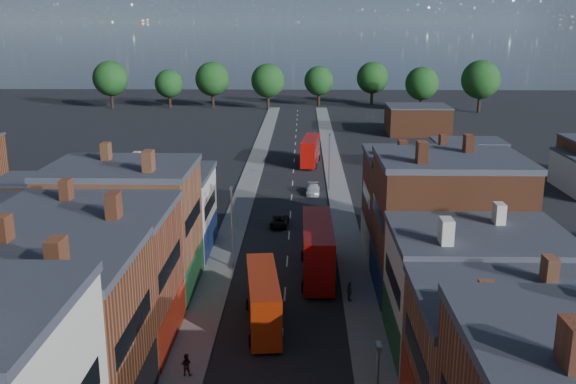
{
  "coord_description": "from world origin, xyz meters",
  "views": [
    {
      "loc": [
        1.51,
        -27.92,
        23.05
      ],
      "look_at": [
        0.0,
        35.53,
        6.21
      ],
      "focal_mm": 40.0,
      "sensor_mm": 36.0,
      "label": 1
    }
  ],
  "objects_px": {
    "bus_2": "(311,150)",
    "car_3": "(313,190)",
    "ped_3": "(350,291)",
    "ped_1": "(186,364)",
    "bus_1": "(318,248)",
    "bus_0": "(263,299)",
    "car_2": "(279,221)"
  },
  "relations": [
    {
      "from": "ped_1",
      "to": "ped_3",
      "type": "xyz_separation_m",
      "value": [
        11.76,
        12.09,
        0.09
      ]
    },
    {
      "from": "bus_2",
      "to": "car_2",
      "type": "distance_m",
      "value": 33.97
    },
    {
      "from": "bus_2",
      "to": "ped_1",
      "type": "height_order",
      "value": "bus_2"
    },
    {
      "from": "bus_0",
      "to": "bus_2",
      "type": "relative_size",
      "value": 0.95
    },
    {
      "from": "car_2",
      "to": "ped_3",
      "type": "bearing_deg",
      "value": -68.22
    },
    {
      "from": "ped_3",
      "to": "bus_1",
      "type": "bearing_deg",
      "value": 8.64
    },
    {
      "from": "ped_1",
      "to": "bus_2",
      "type": "bearing_deg",
      "value": -92.06
    },
    {
      "from": "car_2",
      "to": "ped_1",
      "type": "bearing_deg",
      "value": -94.79
    },
    {
      "from": "bus_2",
      "to": "ped_1",
      "type": "bearing_deg",
      "value": -91.8
    },
    {
      "from": "ped_3",
      "to": "ped_1",
      "type": "bearing_deg",
      "value": 120.35
    },
    {
      "from": "bus_2",
      "to": "car_3",
      "type": "relative_size",
      "value": 2.39
    },
    {
      "from": "bus_0",
      "to": "ped_1",
      "type": "bearing_deg",
      "value": -128.79
    },
    {
      "from": "car_3",
      "to": "bus_0",
      "type": "bearing_deg",
      "value": -94.39
    },
    {
      "from": "bus_1",
      "to": "ped_1",
      "type": "xyz_separation_m",
      "value": [
        -9.16,
        -17.91,
        -1.87
      ]
    },
    {
      "from": "ped_1",
      "to": "ped_3",
      "type": "height_order",
      "value": "ped_3"
    },
    {
      "from": "bus_2",
      "to": "ped_3",
      "type": "height_order",
      "value": "bus_2"
    },
    {
      "from": "bus_1",
      "to": "ped_1",
      "type": "bearing_deg",
      "value": -117.52
    },
    {
      "from": "car_2",
      "to": "car_3",
      "type": "bearing_deg",
      "value": 78.14
    },
    {
      "from": "car_3",
      "to": "car_2",
      "type": "bearing_deg",
      "value": -103.84
    },
    {
      "from": "bus_1",
      "to": "bus_2",
      "type": "height_order",
      "value": "bus_1"
    },
    {
      "from": "bus_0",
      "to": "car_3",
      "type": "xyz_separation_m",
      "value": [
        4.43,
        40.03,
        -1.65
      ]
    },
    {
      "from": "bus_0",
      "to": "ped_3",
      "type": "relative_size",
      "value": 5.81
    },
    {
      "from": "bus_1",
      "to": "ped_1",
      "type": "distance_m",
      "value": 20.2
    },
    {
      "from": "bus_2",
      "to": "ped_3",
      "type": "relative_size",
      "value": 6.12
    },
    {
      "from": "ped_1",
      "to": "ped_3",
      "type": "bearing_deg",
      "value": -128.57
    },
    {
      "from": "car_3",
      "to": "ped_3",
      "type": "xyz_separation_m",
      "value": [
        2.61,
        -35.43,
        0.34
      ]
    },
    {
      "from": "bus_1",
      "to": "car_3",
      "type": "bearing_deg",
      "value": 89.6
    },
    {
      "from": "bus_0",
      "to": "car_3",
      "type": "height_order",
      "value": "bus_0"
    },
    {
      "from": "bus_2",
      "to": "car_3",
      "type": "bearing_deg",
      "value": -83.64
    },
    {
      "from": "bus_0",
      "to": "bus_1",
      "type": "bearing_deg",
      "value": 60.31
    },
    {
      "from": "car_2",
      "to": "ped_3",
      "type": "xyz_separation_m",
      "value": [
        6.73,
        -20.85,
        0.4
      ]
    },
    {
      "from": "bus_1",
      "to": "car_3",
      "type": "xyz_separation_m",
      "value": [
        -0.01,
        29.62,
        -2.12
      ]
    }
  ]
}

